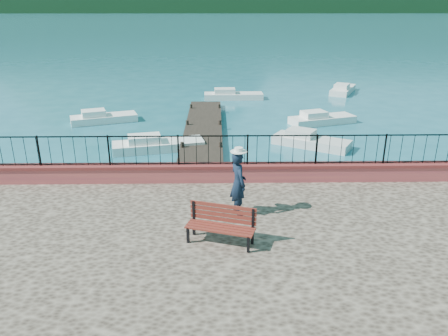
{
  "coord_description": "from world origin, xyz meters",
  "views": [
    {
      "loc": [
        -1.29,
        -9.45,
        6.68
      ],
      "look_at": [
        -1.08,
        2.0,
        2.3
      ],
      "focal_mm": 35.0,
      "sensor_mm": 36.0,
      "label": 1
    }
  ],
  "objects_px": {
    "park_bench": "(221,232)",
    "person": "(238,183)",
    "boat_0": "(158,142)",
    "boat_5": "(343,88)",
    "boat_2": "(323,117)",
    "boat_1": "(311,138)",
    "boat_3": "(104,116)",
    "boat_4": "(234,93)"
  },
  "relations": [
    {
      "from": "boat_0",
      "to": "boat_3",
      "type": "xyz_separation_m",
      "value": [
        -3.85,
        5.24,
        0.0
      ]
    },
    {
      "from": "person",
      "to": "boat_5",
      "type": "bearing_deg",
      "value": -41.59
    },
    {
      "from": "person",
      "to": "boat_5",
      "type": "xyz_separation_m",
      "value": [
        9.33,
        23.01,
        -1.69
      ]
    },
    {
      "from": "boat_4",
      "to": "boat_1",
      "type": "bearing_deg",
      "value": -74.47
    },
    {
      "from": "park_bench",
      "to": "boat_0",
      "type": "height_order",
      "value": "park_bench"
    },
    {
      "from": "boat_0",
      "to": "boat_2",
      "type": "xyz_separation_m",
      "value": [
        8.98,
        4.71,
        0.0
      ]
    },
    {
      "from": "boat_0",
      "to": "boat_4",
      "type": "relative_size",
      "value": 1.01
    },
    {
      "from": "boat_0",
      "to": "person",
      "type": "bearing_deg",
      "value": -82.63
    },
    {
      "from": "boat_1",
      "to": "boat_3",
      "type": "distance_m",
      "value": 12.28
    },
    {
      "from": "boat_0",
      "to": "boat_3",
      "type": "height_order",
      "value": "same"
    },
    {
      "from": "boat_0",
      "to": "boat_5",
      "type": "bearing_deg",
      "value": 34.68
    },
    {
      "from": "boat_4",
      "to": "park_bench",
      "type": "bearing_deg",
      "value": -94.26
    },
    {
      "from": "boat_0",
      "to": "boat_2",
      "type": "distance_m",
      "value": 10.14
    },
    {
      "from": "boat_2",
      "to": "person",
      "type": "bearing_deg",
      "value": -130.1
    },
    {
      "from": "boat_3",
      "to": "park_bench",
      "type": "bearing_deg",
      "value": -87.06
    },
    {
      "from": "boat_0",
      "to": "boat_4",
      "type": "bearing_deg",
      "value": 58.02
    },
    {
      "from": "park_bench",
      "to": "boat_2",
      "type": "height_order",
      "value": "park_bench"
    },
    {
      "from": "person",
      "to": "boat_2",
      "type": "bearing_deg",
      "value": -41.59
    },
    {
      "from": "person",
      "to": "boat_0",
      "type": "relative_size",
      "value": 0.41
    },
    {
      "from": "person",
      "to": "boat_0",
      "type": "bearing_deg",
      "value": 0.74
    },
    {
      "from": "boat_0",
      "to": "boat_1",
      "type": "relative_size",
      "value": 1.16
    },
    {
      "from": "person",
      "to": "boat_4",
      "type": "distance_m",
      "value": 20.9
    },
    {
      "from": "person",
      "to": "boat_0",
      "type": "distance_m",
      "value": 9.87
    },
    {
      "from": "boat_1",
      "to": "boat_3",
      "type": "xyz_separation_m",
      "value": [
        -11.3,
        4.8,
        0.0
      ]
    },
    {
      "from": "person",
      "to": "park_bench",
      "type": "bearing_deg",
      "value": 143.19
    },
    {
      "from": "boat_0",
      "to": "boat_5",
      "type": "height_order",
      "value": "same"
    },
    {
      "from": "boat_1",
      "to": "boat_2",
      "type": "bearing_deg",
      "value": 101.4
    },
    {
      "from": "park_bench",
      "to": "boat_5",
      "type": "height_order",
      "value": "park_bench"
    },
    {
      "from": "person",
      "to": "boat_4",
      "type": "relative_size",
      "value": 0.42
    },
    {
      "from": "person",
      "to": "boat_3",
      "type": "xyz_separation_m",
      "value": [
        -7.22,
        14.36,
        -1.69
      ]
    },
    {
      "from": "boat_1",
      "to": "boat_2",
      "type": "xyz_separation_m",
      "value": [
        1.53,
        4.28,
        0.0
      ]
    },
    {
      "from": "boat_0",
      "to": "boat_5",
      "type": "distance_m",
      "value": 18.82
    },
    {
      "from": "park_bench",
      "to": "person",
      "type": "distance_m",
      "value": 1.77
    },
    {
      "from": "boat_2",
      "to": "boat_5",
      "type": "relative_size",
      "value": 1.01
    },
    {
      "from": "boat_3",
      "to": "boat_5",
      "type": "distance_m",
      "value": 18.67
    },
    {
      "from": "boat_2",
      "to": "boat_4",
      "type": "relative_size",
      "value": 0.9
    },
    {
      "from": "boat_2",
      "to": "boat_3",
      "type": "bearing_deg",
      "value": 159.62
    },
    {
      "from": "boat_2",
      "to": "boat_4",
      "type": "xyz_separation_m",
      "value": [
        -4.93,
        6.99,
        0.0
      ]
    },
    {
      "from": "boat_4",
      "to": "boat_5",
      "type": "bearing_deg",
      "value": 12.95
    },
    {
      "from": "park_bench",
      "to": "boat_0",
      "type": "relative_size",
      "value": 0.41
    },
    {
      "from": "boat_3",
      "to": "boat_4",
      "type": "height_order",
      "value": "same"
    },
    {
      "from": "person",
      "to": "boat_5",
      "type": "relative_size",
      "value": 0.47
    }
  ]
}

